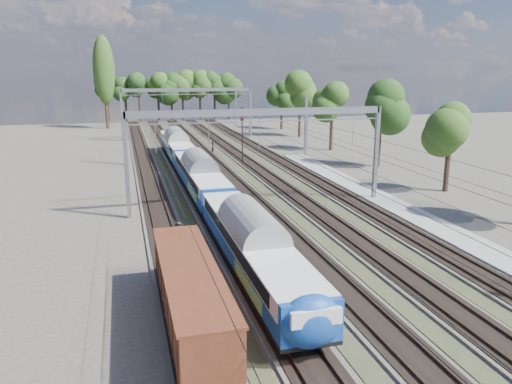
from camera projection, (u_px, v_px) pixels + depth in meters
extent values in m
cube|color=#47423A|center=(149.00, 179.00, 57.25)|extent=(3.00, 130.00, 0.15)
cube|color=black|center=(149.00, 178.00, 57.23)|extent=(2.50, 130.00, 0.06)
cube|color=#473326|center=(143.00, 177.00, 57.02)|extent=(0.08, 130.00, 0.14)
cube|color=#473326|center=(155.00, 177.00, 57.38)|extent=(0.08, 130.00, 0.14)
cube|color=#47423A|center=(188.00, 177.00, 58.38)|extent=(3.00, 130.00, 0.15)
cube|color=black|center=(188.00, 176.00, 58.36)|extent=(2.50, 130.00, 0.06)
cube|color=#473326|center=(182.00, 175.00, 58.16)|extent=(0.08, 130.00, 0.14)
cube|color=#473326|center=(194.00, 175.00, 58.52)|extent=(0.08, 130.00, 0.14)
cube|color=#47423A|center=(226.00, 175.00, 59.52)|extent=(3.00, 130.00, 0.15)
cube|color=black|center=(226.00, 174.00, 59.50)|extent=(2.50, 130.00, 0.06)
cube|color=#473326|center=(220.00, 173.00, 59.29)|extent=(0.08, 130.00, 0.14)
cube|color=#473326|center=(232.00, 173.00, 59.65)|extent=(0.08, 130.00, 0.14)
cube|color=#47423A|center=(262.00, 173.00, 60.65)|extent=(3.00, 130.00, 0.15)
cube|color=black|center=(262.00, 172.00, 60.63)|extent=(2.50, 130.00, 0.06)
cube|color=#473326|center=(256.00, 171.00, 60.43)|extent=(0.08, 130.00, 0.14)
cube|color=#473326|center=(268.00, 171.00, 60.79)|extent=(0.08, 130.00, 0.14)
cube|color=#47423A|center=(297.00, 171.00, 61.79)|extent=(3.00, 130.00, 0.15)
cube|color=black|center=(297.00, 170.00, 61.77)|extent=(2.50, 130.00, 0.06)
cube|color=#473326|center=(292.00, 169.00, 61.56)|extent=(0.08, 130.00, 0.14)
cube|color=#473326|center=(302.00, 169.00, 61.92)|extent=(0.08, 130.00, 0.14)
cube|color=#333321|center=(169.00, 178.00, 57.83)|extent=(1.10, 130.00, 0.05)
cube|color=#333321|center=(207.00, 176.00, 58.96)|extent=(1.10, 130.00, 0.05)
cube|color=#333321|center=(244.00, 174.00, 60.10)|extent=(1.10, 130.00, 0.05)
cube|color=#333321|center=(280.00, 172.00, 61.23)|extent=(1.10, 130.00, 0.05)
cube|color=gray|center=(440.00, 229.00, 39.10)|extent=(3.00, 70.00, 0.30)
cube|color=gray|center=(126.00, 166.00, 41.49)|extent=(0.35, 0.35, 9.00)
cube|color=gray|center=(376.00, 154.00, 47.29)|extent=(0.35, 0.35, 9.00)
cube|color=gray|center=(259.00, 112.00, 43.38)|extent=(23.00, 0.35, 0.60)
cube|color=gray|center=(122.00, 115.00, 86.48)|extent=(0.35, 0.35, 9.00)
cube|color=gray|center=(250.00, 112.00, 92.28)|extent=(0.35, 0.35, 9.00)
cube|color=gray|center=(187.00, 90.00, 88.36)|extent=(23.00, 0.35, 0.60)
cube|color=gray|center=(123.00, 133.00, 64.98)|extent=(0.35, 0.35, 8.50)
cube|color=gray|center=(121.00, 107.00, 107.15)|extent=(0.35, 0.35, 8.50)
cube|color=gray|center=(306.00, 127.00, 71.36)|extent=(0.35, 0.35, 8.50)
cube|color=gray|center=(236.00, 105.00, 113.53)|extent=(0.35, 0.35, 8.50)
cylinder|color=black|center=(147.00, 132.00, 55.94)|extent=(0.03, 130.00, 0.03)
cylinder|color=black|center=(146.00, 122.00, 55.68)|extent=(0.03, 130.00, 0.03)
cylinder|color=black|center=(187.00, 130.00, 57.08)|extent=(0.03, 130.00, 0.03)
cylinder|color=black|center=(186.00, 121.00, 56.81)|extent=(0.03, 130.00, 0.03)
cylinder|color=black|center=(225.00, 129.00, 58.21)|extent=(0.03, 130.00, 0.03)
cylinder|color=black|center=(225.00, 120.00, 57.94)|extent=(0.03, 130.00, 0.03)
cylinder|color=black|center=(262.00, 128.00, 59.34)|extent=(0.03, 130.00, 0.03)
cylinder|color=black|center=(262.00, 119.00, 59.08)|extent=(0.03, 130.00, 0.03)
cylinder|color=black|center=(298.00, 127.00, 60.48)|extent=(0.03, 130.00, 0.03)
cylinder|color=black|center=(298.00, 118.00, 60.21)|extent=(0.03, 130.00, 0.03)
cylinder|color=black|center=(108.00, 107.00, 118.40)|extent=(0.56, 0.56, 6.85)
sphere|color=#163814|center=(106.00, 84.00, 117.07)|extent=(3.96, 3.96, 3.96)
cylinder|color=black|center=(126.00, 108.00, 117.74)|extent=(0.56, 0.56, 6.62)
sphere|color=#163814|center=(124.00, 85.00, 116.46)|extent=(5.43, 5.43, 5.43)
cylinder|color=black|center=(142.00, 107.00, 119.79)|extent=(0.56, 0.56, 6.63)
sphere|color=#163814|center=(141.00, 85.00, 118.52)|extent=(4.07, 4.07, 4.07)
cylinder|color=black|center=(158.00, 107.00, 122.60)|extent=(0.56, 0.56, 6.50)
sphere|color=#163814|center=(157.00, 85.00, 121.34)|extent=(4.38, 4.38, 4.38)
cylinder|color=black|center=(171.00, 107.00, 120.34)|extent=(0.56, 0.56, 6.40)
sphere|color=#163814|center=(170.00, 86.00, 119.10)|extent=(3.86, 3.86, 3.86)
cylinder|color=black|center=(184.00, 105.00, 122.48)|extent=(0.56, 0.56, 7.35)
sphere|color=#163814|center=(183.00, 80.00, 121.06)|extent=(5.46, 5.46, 5.46)
cylinder|color=black|center=(200.00, 108.00, 122.16)|extent=(0.56, 0.56, 6.11)
sphere|color=#163814|center=(200.00, 87.00, 120.98)|extent=(4.40, 4.40, 4.40)
cylinder|color=black|center=(215.00, 106.00, 122.55)|extent=(0.56, 0.56, 6.94)
sphere|color=#163814|center=(214.00, 83.00, 121.21)|extent=(3.97, 3.97, 3.97)
cylinder|color=black|center=(228.00, 107.00, 123.65)|extent=(0.56, 0.56, 5.91)
sphere|color=#163814|center=(228.00, 88.00, 122.51)|extent=(4.63, 4.63, 4.63)
cylinder|color=black|center=(463.00, 161.00, 50.19)|extent=(0.56, 0.56, 6.66)
sphere|color=#163814|center=(468.00, 108.00, 48.91)|extent=(4.35, 4.35, 4.35)
cylinder|color=black|center=(374.00, 140.00, 65.02)|extent=(0.56, 0.56, 6.65)
sphere|color=#163814|center=(377.00, 99.00, 63.74)|extent=(3.75, 3.75, 3.75)
cylinder|color=black|center=(331.00, 132.00, 79.76)|extent=(0.56, 0.56, 5.12)
sphere|color=#163814|center=(332.00, 106.00, 78.77)|extent=(4.55, 4.55, 4.55)
cylinder|color=black|center=(304.00, 122.00, 92.40)|extent=(0.56, 0.56, 5.36)
sphere|color=#163814|center=(304.00, 99.00, 91.37)|extent=(4.72, 4.72, 4.72)
cylinder|color=black|center=(281.00, 116.00, 104.74)|extent=(0.56, 0.56, 5.47)
sphere|color=#163814|center=(281.00, 94.00, 103.68)|extent=(4.94, 4.94, 4.94)
cylinder|color=black|center=(105.00, 90.00, 103.62)|extent=(0.70, 0.70, 16.00)
ellipsoid|color=#234617|center=(104.00, 70.00, 102.65)|extent=(4.40, 4.40, 14.08)
cube|color=black|center=(289.00, 323.00, 23.88)|extent=(2.00, 3.00, 0.80)
cube|color=black|center=(228.00, 233.00, 37.01)|extent=(2.00, 3.00, 0.80)
cube|color=#103399|center=(252.00, 245.00, 30.08)|extent=(2.80, 20.01, 1.90)
cube|color=silver|center=(252.00, 237.00, 29.96)|extent=(2.88, 19.21, 0.95)
cube|color=black|center=(275.00, 235.00, 30.33)|extent=(0.04, 17.01, 0.70)
cube|color=gold|center=(273.00, 282.00, 26.08)|extent=(2.90, 5.60, 0.70)
cylinder|color=gray|center=(252.00, 230.00, 29.86)|extent=(2.84, 20.01, 2.84)
cube|color=black|center=(213.00, 209.00, 43.20)|extent=(2.00, 3.00, 0.80)
cube|color=black|center=(191.00, 176.00, 56.32)|extent=(2.00, 3.00, 0.80)
cube|color=#103399|center=(200.00, 176.00, 49.40)|extent=(2.80, 20.01, 1.90)
cube|color=silver|center=(200.00, 171.00, 49.28)|extent=(2.88, 19.21, 0.95)
cube|color=black|center=(214.00, 170.00, 49.64)|extent=(0.04, 17.01, 0.70)
cube|color=gold|center=(207.00, 191.00, 45.39)|extent=(2.90, 5.60, 0.70)
cylinder|color=gray|center=(199.00, 166.00, 49.17)|extent=(2.84, 20.01, 2.84)
cube|color=black|center=(183.00, 166.00, 62.51)|extent=(2.00, 3.00, 0.80)
cube|color=black|center=(172.00, 149.00, 75.64)|extent=(2.00, 3.00, 0.80)
cube|color=#103399|center=(177.00, 146.00, 68.71)|extent=(2.80, 20.01, 1.90)
cube|color=silver|center=(177.00, 142.00, 68.59)|extent=(2.88, 19.21, 0.95)
cube|color=black|center=(187.00, 142.00, 68.96)|extent=(0.04, 17.01, 0.70)
cube|color=gold|center=(181.00, 154.00, 64.71)|extent=(2.90, 5.60, 0.70)
cylinder|color=gray|center=(176.00, 139.00, 68.48)|extent=(2.84, 20.01, 2.84)
ellipsoid|color=#103399|center=(311.00, 321.00, 20.88)|extent=(2.84, 1.56, 2.42)
cube|color=black|center=(206.00, 375.00, 20.02)|extent=(1.79, 2.33, 0.63)
cube|color=black|center=(181.00, 286.00, 28.24)|extent=(1.79, 2.33, 0.63)
cube|color=black|center=(191.00, 315.00, 24.03)|extent=(2.42, 12.53, 0.18)
cube|color=#4A2213|center=(190.00, 291.00, 23.73)|extent=(2.42, 12.53, 2.33)
cube|color=#4A2213|center=(189.00, 267.00, 23.44)|extent=(2.60, 12.53, 0.11)
imported|color=black|center=(213.00, 148.00, 74.59)|extent=(0.52, 0.70, 1.73)
cylinder|color=black|center=(242.00, 144.00, 64.65)|extent=(0.16, 0.16, 5.60)
cube|color=black|center=(242.00, 120.00, 63.88)|extent=(0.42, 0.29, 0.78)
sphere|color=red|center=(242.00, 118.00, 63.69)|extent=(0.18, 0.18, 0.18)
sphere|color=#0C9919|center=(242.00, 121.00, 63.79)|extent=(0.18, 0.18, 0.18)
cylinder|color=black|center=(242.00, 124.00, 92.44)|extent=(0.14, 0.14, 4.85)
cube|color=black|center=(242.00, 109.00, 91.77)|extent=(0.36, 0.25, 0.68)
sphere|color=red|center=(242.00, 108.00, 91.60)|extent=(0.16, 0.16, 0.16)
sphere|color=#0C9919|center=(242.00, 109.00, 91.69)|extent=(0.16, 0.16, 0.16)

